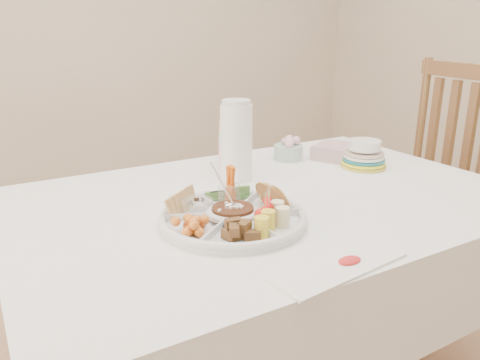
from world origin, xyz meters
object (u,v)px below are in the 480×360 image
chair (409,188)px  thermos (236,140)px  party_tray (233,215)px  dining_table (268,303)px  plate_stack (364,153)px

chair → thermos: 0.98m
party_tray → thermos: size_ratio=1.39×
dining_table → chair: 0.95m
dining_table → chair: bearing=13.6°
dining_table → plate_stack: bearing=10.3°
dining_table → plate_stack: 0.64m
thermos → plate_stack: (0.48, -0.11, -0.08)m
dining_table → thermos: thermos is taller
chair → plate_stack: (-0.44, -0.13, 0.25)m
party_tray → plate_stack: (0.67, 0.21, 0.03)m
plate_stack → thermos: bearing=167.4°
chair → plate_stack: size_ratio=6.81×
chair → thermos: size_ratio=4.07×
dining_table → plate_stack: (0.47, 0.09, 0.43)m
party_tray → thermos: 0.39m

